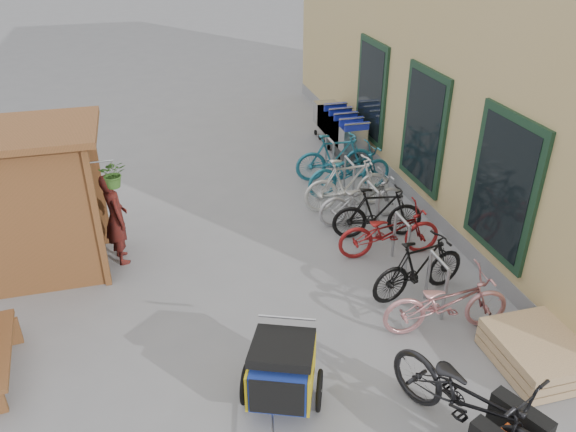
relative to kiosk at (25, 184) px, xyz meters
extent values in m
plane|color=gray|center=(3.28, -2.47, -1.55)|extent=(80.00, 80.00, 0.00)
cube|color=tan|center=(9.78, 2.03, 1.95)|extent=(6.00, 13.00, 7.00)
cube|color=gray|center=(6.86, 2.03, -1.40)|extent=(0.18, 13.00, 0.30)
cube|color=#16311F|center=(6.75, -1.97, 0.05)|extent=(0.06, 1.50, 2.20)
cube|color=black|center=(6.72, -1.97, 0.05)|extent=(0.02, 1.25, 1.95)
cube|color=#16311F|center=(6.75, 0.53, 0.05)|extent=(0.06, 1.50, 2.20)
cube|color=black|center=(6.72, 0.53, 0.05)|extent=(0.02, 1.25, 1.95)
cube|color=#16311F|center=(6.75, 3.03, 0.05)|extent=(0.06, 1.50, 2.20)
cube|color=black|center=(6.72, 3.03, 0.05)|extent=(0.02, 1.25, 1.95)
cube|color=brown|center=(0.98, -0.62, -0.40)|extent=(0.09, 0.09, 2.30)
cube|color=brown|center=(0.98, 0.68, -0.40)|extent=(0.09, 0.09, 2.30)
cube|color=brown|center=(0.08, -0.59, -0.40)|extent=(1.80, 0.05, 2.30)
cube|color=brown|center=(0.08, 0.65, -0.40)|extent=(1.80, 0.05, 2.30)
cube|color=brown|center=(0.08, 0.03, 0.80)|extent=(2.15, 1.65, 0.10)
cube|color=brown|center=(-0.12, 0.03, -0.65)|extent=(1.30, 1.15, 0.04)
cube|color=brown|center=(-0.12, 0.03, -0.05)|extent=(1.30, 1.15, 0.04)
cylinder|color=#A5A8AD|center=(1.16, -0.62, 0.50)|extent=(0.36, 0.02, 0.02)
imported|color=#325C20|center=(1.31, -0.62, 0.30)|extent=(0.38, 0.33, 0.42)
cylinder|color=#A5A8AD|center=(5.58, -2.72, -1.13)|extent=(0.05, 0.05, 0.84)
cylinder|color=#A5A8AD|center=(5.58, -2.22, -1.13)|extent=(0.05, 0.05, 0.84)
cylinder|color=#A5A8AD|center=(5.58, -2.47, -0.71)|extent=(0.05, 0.50, 0.05)
cylinder|color=#A5A8AD|center=(5.58, -1.52, -1.13)|extent=(0.05, 0.05, 0.84)
cylinder|color=#A5A8AD|center=(5.58, -1.02, -1.13)|extent=(0.05, 0.05, 0.84)
cylinder|color=#A5A8AD|center=(5.58, -1.27, -0.71)|extent=(0.05, 0.50, 0.05)
cylinder|color=#A5A8AD|center=(5.58, -0.32, -1.13)|extent=(0.05, 0.05, 0.84)
cylinder|color=#A5A8AD|center=(5.58, 0.18, -1.13)|extent=(0.05, 0.05, 0.84)
cylinder|color=#A5A8AD|center=(5.58, -0.07, -0.71)|extent=(0.05, 0.50, 0.05)
cylinder|color=#A5A8AD|center=(5.58, 0.88, -1.13)|extent=(0.05, 0.05, 0.84)
cylinder|color=#A5A8AD|center=(5.58, 1.38, -1.13)|extent=(0.05, 0.05, 0.84)
cylinder|color=#A5A8AD|center=(5.58, 1.13, -0.71)|extent=(0.05, 0.50, 0.05)
cylinder|color=#A5A8AD|center=(5.58, 2.08, -1.13)|extent=(0.05, 0.05, 0.84)
cylinder|color=#A5A8AD|center=(5.58, 2.58, -1.13)|extent=(0.05, 0.05, 0.84)
cylinder|color=#A5A8AD|center=(5.58, 2.33, -0.71)|extent=(0.05, 0.50, 0.05)
cube|color=tan|center=(6.28, -3.87, -1.48)|extent=(1.00, 1.20, 0.12)
cube|color=tan|center=(6.28, -3.87, -1.34)|extent=(1.00, 1.20, 0.12)
cube|color=tan|center=(6.28, -3.87, -1.20)|extent=(1.00, 1.20, 0.12)
cube|color=brown|center=(-0.32, -1.73, -1.35)|extent=(0.41, 0.10, 0.41)
cube|color=silver|center=(6.28, 3.03, -0.94)|extent=(0.56, 0.87, 0.53)
cube|color=#1A26AA|center=(6.28, 2.59, -0.58)|extent=(0.56, 0.04, 0.18)
cylinder|color=silver|center=(6.28, 2.56, -0.51)|extent=(0.59, 0.04, 0.04)
cylinder|color=black|center=(6.05, 2.67, -1.49)|extent=(0.04, 0.12, 0.12)
cube|color=silver|center=(6.28, 3.39, -0.94)|extent=(0.56, 0.87, 0.53)
cube|color=#1A26AA|center=(6.28, 2.95, -0.58)|extent=(0.56, 0.04, 0.18)
cylinder|color=silver|center=(6.28, 2.92, -0.51)|extent=(0.59, 0.04, 0.04)
cylinder|color=black|center=(6.05, 3.03, -1.49)|extent=(0.04, 0.12, 0.12)
cube|color=silver|center=(6.28, 3.75, -0.94)|extent=(0.56, 0.87, 0.53)
cube|color=#1A26AA|center=(6.28, 3.31, -0.58)|extent=(0.56, 0.04, 0.18)
cylinder|color=silver|center=(6.28, 3.27, -0.51)|extent=(0.59, 0.04, 0.04)
cylinder|color=black|center=(6.05, 3.39, -1.49)|extent=(0.04, 0.12, 0.12)
cube|color=silver|center=(6.28, 4.10, -0.94)|extent=(0.56, 0.87, 0.53)
cube|color=#1A26AA|center=(6.28, 3.66, -0.58)|extent=(0.56, 0.04, 0.18)
cylinder|color=silver|center=(6.28, 3.63, -0.51)|extent=(0.59, 0.04, 0.04)
cylinder|color=black|center=(6.05, 3.75, -1.49)|extent=(0.04, 0.12, 0.12)
cube|color=silver|center=(6.28, 4.46, -0.94)|extent=(0.56, 0.87, 0.53)
cube|color=#1A26AA|center=(6.28, 4.02, -0.58)|extent=(0.56, 0.04, 0.18)
cylinder|color=silver|center=(6.28, 3.99, -0.51)|extent=(0.59, 0.04, 0.04)
cylinder|color=black|center=(6.05, 4.10, -1.49)|extent=(0.04, 0.12, 0.12)
cube|color=#1B3D98|center=(3.00, -3.62, -1.06)|extent=(0.91, 1.03, 0.50)
cube|color=gold|center=(2.69, -3.49, -1.06)|extent=(0.35, 0.80, 0.50)
cube|color=gold|center=(3.32, -3.74, -1.06)|extent=(0.35, 0.80, 0.50)
cube|color=black|center=(2.84, -4.03, -1.03)|extent=(0.57, 0.25, 0.46)
cube|color=black|center=(3.02, -3.57, -0.76)|extent=(0.96, 1.02, 0.24)
torus|color=black|center=(2.60, -3.45, -1.32)|extent=(0.24, 0.48, 0.49)
torus|color=black|center=(3.41, -3.78, -1.32)|extent=(0.24, 0.48, 0.49)
cylinder|color=#B7B7BC|center=(3.18, -3.18, -0.67)|extent=(0.65, 0.28, 0.03)
imported|color=black|center=(4.81, -4.63, -1.00)|extent=(1.49, 2.21, 1.10)
cube|color=black|center=(5.22, -4.94, -1.10)|extent=(0.42, 0.67, 0.45)
imported|color=maroon|center=(1.19, 0.05, -0.77)|extent=(0.50, 0.65, 1.56)
imported|color=tan|center=(5.48, -2.92, -1.09)|extent=(1.82, 0.80, 0.93)
imported|color=black|center=(5.49, -2.08, -1.07)|extent=(1.68, 0.76, 0.97)
imported|color=maroon|center=(5.52, -0.95, -1.10)|extent=(1.78, 0.75, 0.91)
imported|color=black|center=(5.57, -0.35, -1.07)|extent=(1.66, 0.70, 0.96)
imported|color=#AAA9AE|center=(5.52, 0.28, -1.10)|extent=(1.79, 0.79, 0.91)
imported|color=silver|center=(5.43, 0.80, -1.02)|extent=(1.78, 0.56, 1.06)
imported|color=#206A81|center=(5.72, 1.46, -1.06)|extent=(1.94, 0.93, 0.98)
imported|color=#206A81|center=(5.64, 2.13, -1.04)|extent=(1.74, 0.60, 1.03)
camera|label=1|loc=(1.84, -8.26, 3.60)|focal=35.00mm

